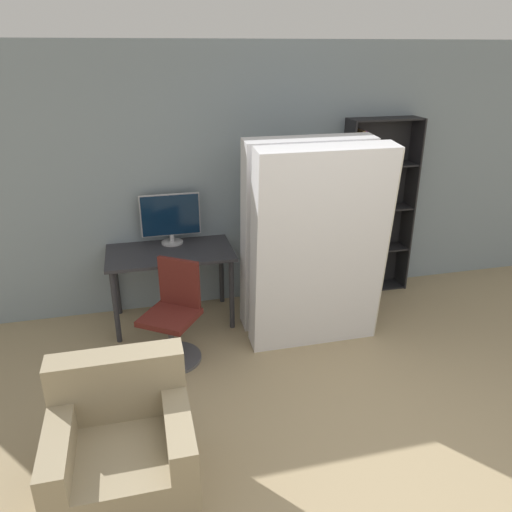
{
  "coord_description": "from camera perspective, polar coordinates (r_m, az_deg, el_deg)",
  "views": [
    {
      "loc": [
        -1.45,
        -2.03,
        2.62
      ],
      "look_at": [
        -0.54,
        1.61,
        1.05
      ],
      "focal_mm": 35.0,
      "sensor_mm": 36.0,
      "label": 1
    }
  ],
  "objects": [
    {
      "name": "office_chair",
      "position": [
        4.54,
        -9.43,
        -7.4
      ],
      "size": [
        0.61,
        0.61,
        0.91
      ],
      "color": "#4C4C51",
      "rests_on": "ground"
    },
    {
      "name": "mattress_near",
      "position": [
        4.47,
        7.34,
        0.58
      ],
      "size": [
        1.21,
        0.42,
        1.9
      ],
      "color": "silver",
      "rests_on": "ground"
    },
    {
      "name": "armchair",
      "position": [
        3.43,
        -14.97,
        -20.41
      ],
      "size": [
        0.85,
        0.8,
        0.85
      ],
      "color": "gray",
      "rests_on": "ground"
    },
    {
      "name": "ground_plane",
      "position": [
        3.62,
        16.17,
        -24.85
      ],
      "size": [
        16.0,
        16.0,
        0.0
      ],
      "primitive_type": "plane",
      "color": "#9E8966"
    },
    {
      "name": "monitor",
      "position": [
        5.09,
        -9.74,
        4.38
      ],
      "size": [
        0.6,
        0.22,
        0.52
      ],
      "color": "#B7B7BC",
      "rests_on": "desk"
    },
    {
      "name": "desk",
      "position": [
        5.01,
        -9.74,
        -0.54
      ],
      "size": [
        1.23,
        0.7,
        0.77
      ],
      "color": "#2D2D33",
      "rests_on": "ground"
    },
    {
      "name": "bookshelf",
      "position": [
        5.71,
        12.62,
        4.79
      ],
      "size": [
        0.79,
        0.28,
        1.95
      ],
      "color": "black",
      "rests_on": "ground"
    },
    {
      "name": "wall_back",
      "position": [
        5.35,
        2.21,
        8.94
      ],
      "size": [
        8.0,
        0.06,
        2.7
      ],
      "color": "gray",
      "rests_on": "ground"
    },
    {
      "name": "mattress_far",
      "position": [
        4.83,
        5.64,
        2.34
      ],
      "size": [
        1.21,
        0.38,
        1.9
      ],
      "color": "silver",
      "rests_on": "ground"
    }
  ]
}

